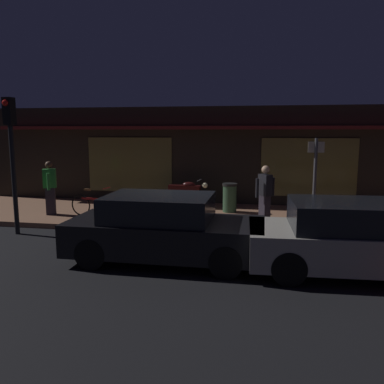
% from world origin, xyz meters
% --- Properties ---
extents(ground_plane, '(60.00, 60.00, 0.00)m').
position_xyz_m(ground_plane, '(0.00, 0.00, 0.00)').
color(ground_plane, black).
extents(sidewalk_slab, '(18.00, 4.00, 0.15)m').
position_xyz_m(sidewalk_slab, '(0.00, 3.00, 0.07)').
color(sidewalk_slab, '#8C6047').
rests_on(sidewalk_slab, ground_plane).
extents(storefront_building, '(18.00, 3.30, 3.60)m').
position_xyz_m(storefront_building, '(0.00, 6.39, 1.80)').
color(storefront_building, black).
rests_on(storefront_building, ground_plane).
extents(motorcycle, '(1.70, 0.55, 0.97)m').
position_xyz_m(motorcycle, '(-0.91, 4.08, 0.65)').
color(motorcycle, black).
rests_on(motorcycle, sidewalk_slab).
extents(bicycle_parked, '(1.65, 0.42, 0.91)m').
position_xyz_m(bicycle_parked, '(-3.34, 2.10, 0.51)').
color(bicycle_parked, black).
rests_on(bicycle_parked, sidewalk_slab).
extents(person_photographer, '(0.44, 0.60, 1.67)m').
position_xyz_m(person_photographer, '(-4.82, 2.15, 1.03)').
color(person_photographer, '#28232D').
rests_on(person_photographer, sidewalk_slab).
extents(person_bystander, '(0.55, 0.44, 1.67)m').
position_xyz_m(person_bystander, '(1.75, 1.86, 1.03)').
color(person_bystander, '#28232D').
rests_on(person_bystander, sidewalk_slab).
extents(sign_post, '(0.44, 0.09, 2.40)m').
position_xyz_m(sign_post, '(3.12, 2.45, 1.51)').
color(sign_post, '#47474C').
rests_on(sign_post, sidewalk_slab).
extents(trash_bin, '(0.48, 0.48, 0.93)m').
position_xyz_m(trash_bin, '(0.64, 3.57, 0.62)').
color(trash_bin, '#2D4C33').
rests_on(trash_bin, sidewalk_slab).
extents(traffic_light_pole, '(0.24, 0.33, 3.60)m').
position_xyz_m(traffic_light_pole, '(-4.79, 0.34, 2.48)').
color(traffic_light_pole, black).
rests_on(traffic_light_pole, ground_plane).
extents(parked_car_near, '(4.10, 1.79, 1.42)m').
position_xyz_m(parked_car_near, '(-0.34, -1.09, 0.70)').
color(parked_car_near, black).
rests_on(parked_car_near, ground_plane).
extents(parked_car_far, '(4.18, 1.96, 1.42)m').
position_xyz_m(parked_car_far, '(3.46, -1.17, 0.70)').
color(parked_car_far, black).
rests_on(parked_car_far, ground_plane).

